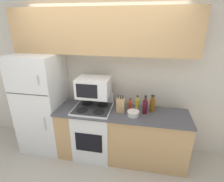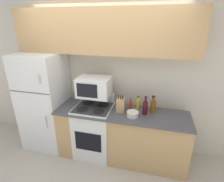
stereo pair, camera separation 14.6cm
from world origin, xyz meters
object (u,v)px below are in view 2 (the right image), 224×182
(microwave, at_px, (94,87))
(bottle_cooking_spray, at_px, (138,104))
(bottle_wine_red, at_px, (145,107))
(stove, at_px, (94,130))
(bowl, at_px, (133,114))
(bottle_whiskey, at_px, (153,106))
(knife_block, at_px, (121,105))
(bottle_vinegar, at_px, (152,104))
(bottle_hot_sauce, at_px, (130,106))
(refrigerator, at_px, (45,102))

(microwave, xyz_separation_m, bottle_cooking_spray, (0.71, 0.09, -0.26))
(bottle_wine_red, bearing_deg, microwave, 175.27)
(stove, bearing_deg, bottle_wine_red, 1.26)
(bowl, height_order, bottle_whiskey, bottle_whiskey)
(knife_block, distance_m, bottle_whiskey, 0.51)
(bottle_cooking_spray, xyz_separation_m, bottle_vinegar, (0.23, 0.03, 0.01))
(knife_block, height_order, bottle_vinegar, knife_block)
(stove, distance_m, bottle_vinegar, 1.09)
(bottle_vinegar, bearing_deg, microwave, -172.50)
(bottle_hot_sauce, bearing_deg, bottle_whiskey, 2.60)
(knife_block, relative_size, bottle_hot_sauce, 1.45)
(bottle_whiskey, bearing_deg, bottle_hot_sauce, -177.40)
(stove, relative_size, bowl, 5.85)
(stove, height_order, microwave, microwave)
(stove, relative_size, bottle_cooking_spray, 4.91)
(refrigerator, bearing_deg, stove, -4.03)
(stove, bearing_deg, bottle_cooking_spray, 14.31)
(bottle_cooking_spray, relative_size, bottle_whiskey, 0.79)
(stove, bearing_deg, bottle_whiskey, 6.67)
(refrigerator, bearing_deg, bottle_whiskey, 1.32)
(knife_block, bearing_deg, stove, 179.53)
(bottle_vinegar, bearing_deg, stove, -167.30)
(bowl, distance_m, bottle_wine_red, 0.22)
(microwave, height_order, bottle_hot_sauce, microwave)
(knife_block, bearing_deg, bowl, -24.74)
(bottle_vinegar, bearing_deg, bottle_hot_sauce, -161.05)
(bottle_hot_sauce, bearing_deg, stove, -170.96)
(microwave, height_order, bottle_wine_red, microwave)
(bottle_cooking_spray, distance_m, bottle_vinegar, 0.23)
(stove, distance_m, knife_block, 0.70)
(refrigerator, distance_m, bottle_hot_sauce, 1.56)
(refrigerator, xyz_separation_m, stove, (0.96, -0.07, -0.40))
(microwave, distance_m, bottle_cooking_spray, 0.76)
(knife_block, bearing_deg, bottle_whiskey, 13.12)
(bottle_wine_red, bearing_deg, bottle_vinegar, 62.44)
(microwave, bearing_deg, bottle_whiskey, 1.42)
(bottle_whiskey, relative_size, bottle_vinegar, 1.17)
(bowl, bearing_deg, refrigerator, 174.12)
(refrigerator, height_order, knife_block, refrigerator)
(refrigerator, height_order, bottle_wine_red, refrigerator)
(bottle_hot_sauce, bearing_deg, knife_block, -144.96)
(microwave, bearing_deg, bowl, -15.68)
(microwave, xyz_separation_m, bottle_whiskey, (0.95, 0.02, -0.24))
(bottle_whiskey, height_order, bottle_vinegar, bottle_whiskey)
(microwave, distance_m, bottle_wine_red, 0.87)
(bottle_cooking_spray, bearing_deg, microwave, -172.52)
(microwave, distance_m, bottle_whiskey, 0.98)
(knife_block, bearing_deg, bottle_hot_sauce, 35.04)
(bowl, bearing_deg, bottle_whiskey, 36.43)
(bottle_vinegar, bearing_deg, bottle_whiskey, -81.41)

